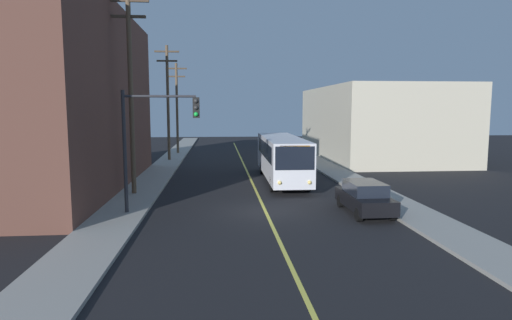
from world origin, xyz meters
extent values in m
plane|color=black|center=(0.00, 0.00, 0.00)|extent=(120.00, 120.00, 0.00)
cube|color=gray|center=(-7.25, 10.00, 0.07)|extent=(2.50, 90.00, 0.15)
cube|color=gray|center=(7.25, 10.00, 0.07)|extent=(2.50, 90.00, 0.15)
cube|color=#D8CC4C|center=(0.00, 15.00, 0.01)|extent=(0.16, 60.00, 0.01)
cube|color=brown|center=(-13.50, 7.37, 5.88)|extent=(10.00, 21.62, 11.76)
cube|color=black|center=(-8.54, 7.37, 1.60)|extent=(0.06, 15.14, 1.30)
cube|color=black|center=(-8.54, 7.37, 4.80)|extent=(0.06, 15.14, 1.30)
cube|color=black|center=(-8.54, 7.37, 8.00)|extent=(0.06, 15.14, 1.30)
cube|color=beige|center=(14.50, 23.33, 3.75)|extent=(12.00, 20.62, 7.50)
cube|color=black|center=(8.54, 23.33, 1.60)|extent=(0.06, 14.43, 1.30)
cube|color=black|center=(8.54, 23.33, 4.80)|extent=(0.06, 14.43, 1.30)
cube|color=silver|center=(2.20, 9.30, 1.83)|extent=(2.74, 12.04, 2.75)
cube|color=black|center=(2.10, 3.32, 2.35)|extent=(2.35, 0.12, 1.40)
cube|color=black|center=(2.30, 15.27, 2.45)|extent=(2.30, 0.12, 1.10)
cube|color=black|center=(0.95, 9.32, 2.35)|extent=(0.22, 10.20, 1.10)
cube|color=black|center=(3.45, 9.28, 2.35)|extent=(0.22, 10.20, 1.10)
cube|color=orange|center=(2.10, 3.33, 2.95)|extent=(1.79, 0.09, 0.30)
sphere|color=#F9D872|center=(1.21, 3.29, 0.90)|extent=(0.24, 0.24, 0.24)
sphere|color=#F9D872|center=(3.00, 3.26, 0.90)|extent=(0.24, 0.24, 0.24)
cylinder|color=black|center=(1.01, 5.11, 0.50)|extent=(0.32, 1.00, 1.00)
cylinder|color=black|center=(3.26, 5.08, 0.50)|extent=(0.32, 1.00, 1.00)
cylinder|color=black|center=(1.13, 12.81, 0.50)|extent=(0.32, 1.00, 1.00)
cylinder|color=black|center=(3.38, 12.78, 0.50)|extent=(0.32, 1.00, 1.00)
cube|color=black|center=(4.91, -0.91, 0.67)|extent=(1.83, 4.41, 0.70)
cube|color=black|center=(4.91, -0.91, 1.32)|extent=(1.64, 2.47, 0.60)
cylinder|color=black|center=(4.12, -2.42, 0.32)|extent=(0.22, 0.64, 0.64)
cylinder|color=black|center=(5.72, -2.40, 0.32)|extent=(0.22, 0.64, 0.64)
cylinder|color=black|center=(4.10, 0.58, 0.32)|extent=(0.22, 0.64, 0.64)
cylinder|color=black|center=(5.70, 0.60, 0.32)|extent=(0.22, 0.64, 0.64)
cylinder|color=brown|center=(-7.51, 4.74, 6.11)|extent=(0.28, 0.28, 11.92)
cube|color=#4C3D2D|center=(-7.51, 4.74, 11.47)|extent=(2.40, 0.16, 0.16)
cube|color=#4C3D2D|center=(-7.51, 4.74, 10.57)|extent=(2.00, 0.16, 0.16)
cylinder|color=brown|center=(-7.33, 22.14, 5.79)|extent=(0.28, 0.28, 11.28)
cube|color=#4C3D2D|center=(-7.33, 22.14, 10.83)|extent=(2.40, 0.16, 0.16)
cube|color=#4C3D2D|center=(-7.33, 22.14, 9.93)|extent=(2.00, 0.16, 0.16)
cylinder|color=brown|center=(-7.10, 29.06, 5.29)|extent=(0.28, 0.28, 10.28)
cube|color=#4C3D2D|center=(-7.10, 29.06, 9.83)|extent=(2.40, 0.16, 0.16)
cube|color=#4C3D2D|center=(-7.10, 29.06, 8.93)|extent=(2.00, 0.16, 0.16)
cylinder|color=#2D2D33|center=(-6.95, -0.16, 3.15)|extent=(0.18, 0.18, 6.00)
cylinder|color=#2D2D33|center=(-5.20, -0.16, 5.85)|extent=(3.50, 0.12, 0.12)
cube|color=black|center=(-3.45, -0.16, 5.30)|extent=(0.32, 0.36, 1.00)
sphere|color=#2D2D2D|center=(-3.45, -0.35, 5.62)|extent=(0.22, 0.22, 0.22)
sphere|color=#2D2D2D|center=(-3.45, -0.35, 5.30)|extent=(0.22, 0.22, 0.22)
sphere|color=green|center=(-3.45, -0.35, 4.98)|extent=(0.22, 0.22, 0.22)
camera|label=1|loc=(-2.38, -21.60, 5.24)|focal=30.25mm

